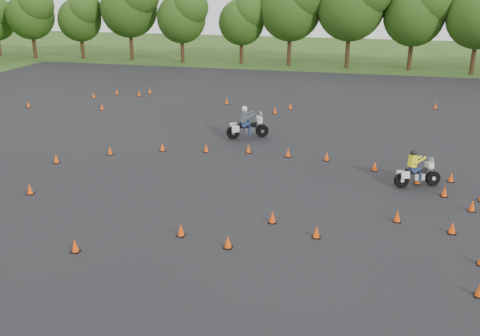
% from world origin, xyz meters
% --- Properties ---
extents(ground, '(140.00, 140.00, 0.00)m').
position_xyz_m(ground, '(0.00, 0.00, 0.00)').
color(ground, '#2D5119').
rests_on(ground, ground).
extents(asphalt_pad, '(62.00, 62.00, 0.00)m').
position_xyz_m(asphalt_pad, '(0.00, 6.00, 0.01)').
color(asphalt_pad, black).
rests_on(asphalt_pad, ground).
extents(treeline, '(86.74, 32.22, 11.17)m').
position_xyz_m(treeline, '(3.38, 35.48, 4.61)').
color(treeline, '#274513').
rests_on(treeline, ground).
extents(traffic_cones, '(35.76, 33.45, 0.45)m').
position_xyz_m(traffic_cones, '(-0.05, 6.07, 0.23)').
color(traffic_cones, '#F04A0A').
rests_on(traffic_cones, asphalt_pad).
extents(rider_grey, '(2.62, 1.86, 1.96)m').
position_xyz_m(rider_grey, '(-1.62, 12.56, 0.99)').
color(rider_grey, '#44484C').
rests_on(rider_grey, ground).
extents(rider_yellow, '(2.28, 1.49, 1.69)m').
position_xyz_m(rider_yellow, '(7.69, 6.69, 0.85)').
color(rider_yellow, yellow).
rests_on(rider_yellow, ground).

